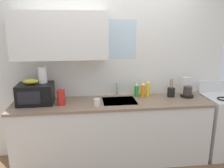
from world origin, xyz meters
The scene contains 14 objects.
kitchen_wall_assembly centered at (-0.15, 0.30, 1.37)m, with size 3.48×0.42×2.50m.
counter_unit centered at (0.00, 0.00, 0.46)m, with size 2.71×0.63×0.90m.
sink_faucet centered at (0.11, 0.24, 1.00)m, with size 0.03×0.03×0.20m, color #B2B5BA.
stove_range centered at (1.70, 0.00, 0.46)m, with size 0.60×0.60×1.08m.
microwave centered at (-1.02, 0.05, 1.04)m, with size 0.46×0.35×0.27m.
banana_bunch centered at (-1.07, 0.05, 1.20)m, with size 0.20×0.11×0.07m, color gold.
paper_towel_roll centered at (-0.92, 0.10, 1.28)m, with size 0.11×0.11×0.22m, color white.
coffee_maker centered at (1.12, 0.11, 1.00)m, with size 0.19×0.21×0.28m.
dish_soap_bottle_green centered at (0.39, 0.18, 1.00)m, with size 0.06×0.06×0.21m.
dish_soap_bottle_orange centered at (0.48, 0.16, 1.00)m, with size 0.07×0.07×0.22m.
dish_soap_bottle_yellow centered at (0.56, 0.18, 1.01)m, with size 0.06×0.06×0.24m.
cereal_canister centered at (-0.68, -0.05, 1.00)m, with size 0.10×0.10×0.20m, color red.
mug_white centered at (-0.21, -0.14, 0.95)m, with size 0.08×0.08×0.10m, color white.
utensil_crock centered at (0.89, 0.12, 0.97)m, with size 0.11×0.11×0.28m.
Camera 1 is at (-0.37, -2.96, 1.92)m, focal length 36.57 mm.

